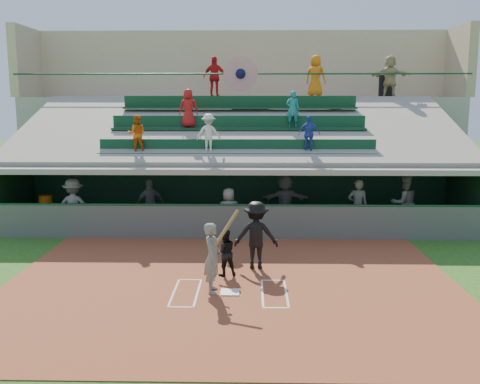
{
  "coord_description": "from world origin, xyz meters",
  "views": [
    {
      "loc": [
        0.49,
        -11.78,
        4.36
      ],
      "look_at": [
        0.16,
        3.5,
        1.8
      ],
      "focal_mm": 40.0,
      "sensor_mm": 36.0,
      "label": 1
    }
  ],
  "objects_px": {
    "batter_at_plate": "(213,257)",
    "trash_bin": "(386,86)",
    "catcher": "(225,252)",
    "white_table": "(47,218)",
    "home_plate": "(230,292)",
    "water_cooler": "(46,202)"
  },
  "relations": [
    {
      "from": "batter_at_plate",
      "to": "water_cooler",
      "type": "relative_size",
      "value": 4.41
    },
    {
      "from": "home_plate",
      "to": "batter_at_plate",
      "type": "relative_size",
      "value": 0.22
    },
    {
      "from": "catcher",
      "to": "trash_bin",
      "type": "height_order",
      "value": "trash_bin"
    },
    {
      "from": "batter_at_plate",
      "to": "water_cooler",
      "type": "bearing_deg",
      "value": 135.01
    },
    {
      "from": "white_table",
      "to": "home_plate",
      "type": "bearing_deg",
      "value": -66.29
    },
    {
      "from": "home_plate",
      "to": "white_table",
      "type": "relative_size",
      "value": 0.54
    },
    {
      "from": "batter_at_plate",
      "to": "white_table",
      "type": "height_order",
      "value": "batter_at_plate"
    },
    {
      "from": "batter_at_plate",
      "to": "trash_bin",
      "type": "xyz_separation_m",
      "value": [
        7.02,
        13.13,
        4.25
      ]
    },
    {
      "from": "trash_bin",
      "to": "batter_at_plate",
      "type": "bearing_deg",
      "value": -118.14
    },
    {
      "from": "batter_at_plate",
      "to": "white_table",
      "type": "relative_size",
      "value": 2.45
    },
    {
      "from": "batter_at_plate",
      "to": "white_table",
      "type": "bearing_deg",
      "value": 135.12
    },
    {
      "from": "catcher",
      "to": "trash_bin",
      "type": "xyz_separation_m",
      "value": [
        6.81,
        11.92,
        4.48
      ]
    },
    {
      "from": "home_plate",
      "to": "catcher",
      "type": "relative_size",
      "value": 0.36
    },
    {
      "from": "batter_at_plate",
      "to": "white_table",
      "type": "distance_m",
      "value": 8.81
    },
    {
      "from": "white_table",
      "to": "trash_bin",
      "type": "distance_m",
      "value": 15.68
    },
    {
      "from": "water_cooler",
      "to": "catcher",
      "type": "bearing_deg",
      "value": -37.94
    },
    {
      "from": "catcher",
      "to": "home_plate",
      "type": "bearing_deg",
      "value": 81.03
    },
    {
      "from": "catcher",
      "to": "water_cooler",
      "type": "distance_m",
      "value": 8.24
    },
    {
      "from": "batter_at_plate",
      "to": "catcher",
      "type": "relative_size",
      "value": 1.63
    },
    {
      "from": "catcher",
      "to": "trash_bin",
      "type": "bearing_deg",
      "value": -136.84
    },
    {
      "from": "white_table",
      "to": "water_cooler",
      "type": "height_order",
      "value": "water_cooler"
    },
    {
      "from": "home_plate",
      "to": "trash_bin",
      "type": "height_order",
      "value": "trash_bin"
    }
  ]
}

